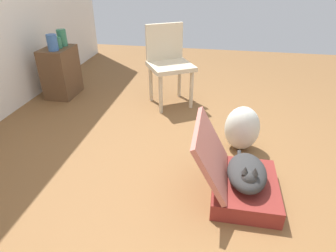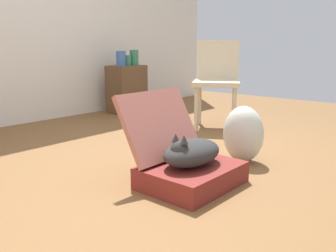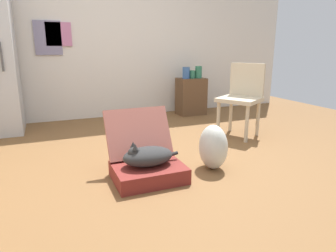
{
  "view_description": "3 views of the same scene",
  "coord_description": "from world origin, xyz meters",
  "px_view_note": "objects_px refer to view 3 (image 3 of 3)",
  "views": [
    {
      "loc": [
        -2.1,
        -0.14,
        1.55
      ],
      "look_at": [
        -0.16,
        0.21,
        0.43
      ],
      "focal_mm": 31.11,
      "sensor_mm": 36.0,
      "label": 1
    },
    {
      "loc": [
        -2.1,
        -1.71,
        0.86
      ],
      "look_at": [
        -0.22,
        -0.09,
        0.32
      ],
      "focal_mm": 38.9,
      "sensor_mm": 36.0,
      "label": 2
    },
    {
      "loc": [
        -1.13,
        -2.72,
        1.13
      ],
      "look_at": [
        -0.02,
        -0.03,
        0.36
      ],
      "focal_mm": 32.09,
      "sensor_mm": 36.0,
      "label": 3
    }
  ],
  "objects_px": {
    "vase_short": "(198,72)",
    "side_table": "(191,96)",
    "cat": "(147,156)",
    "chair": "(242,96)",
    "suitcase_base": "(148,172)",
    "vase_tall": "(186,73)",
    "vase_round": "(192,74)",
    "plastic_bag_white": "(213,147)"
  },
  "relations": [
    {
      "from": "cat",
      "to": "vase_tall",
      "type": "height_order",
      "value": "vase_tall"
    },
    {
      "from": "suitcase_base",
      "to": "side_table",
      "type": "height_order",
      "value": "side_table"
    },
    {
      "from": "cat",
      "to": "vase_short",
      "type": "height_order",
      "value": "vase_short"
    },
    {
      "from": "plastic_bag_white",
      "to": "chair",
      "type": "relative_size",
      "value": 0.46
    },
    {
      "from": "plastic_bag_white",
      "to": "vase_round",
      "type": "height_order",
      "value": "vase_round"
    },
    {
      "from": "cat",
      "to": "vase_round",
      "type": "xyz_separation_m",
      "value": [
        1.55,
        2.22,
        0.47
      ]
    },
    {
      "from": "suitcase_base",
      "to": "cat",
      "type": "xyz_separation_m",
      "value": [
        -0.01,
        0.0,
        0.15
      ]
    },
    {
      "from": "vase_short",
      "to": "cat",
      "type": "bearing_deg",
      "value": -126.84
    },
    {
      "from": "chair",
      "to": "cat",
      "type": "bearing_deg",
      "value": -92.39
    },
    {
      "from": "side_table",
      "to": "plastic_bag_white",
      "type": "bearing_deg",
      "value": -111.61
    },
    {
      "from": "vase_tall",
      "to": "cat",
      "type": "bearing_deg",
      "value": -122.81
    },
    {
      "from": "side_table",
      "to": "vase_round",
      "type": "xyz_separation_m",
      "value": [
        0.0,
        -0.03,
        0.38
      ]
    },
    {
      "from": "cat",
      "to": "vase_round",
      "type": "distance_m",
      "value": 2.75
    },
    {
      "from": "cat",
      "to": "plastic_bag_white",
      "type": "height_order",
      "value": "plastic_bag_white"
    },
    {
      "from": "cat",
      "to": "side_table",
      "type": "distance_m",
      "value": 2.74
    },
    {
      "from": "vase_tall",
      "to": "vase_round",
      "type": "bearing_deg",
      "value": -0.01
    },
    {
      "from": "plastic_bag_white",
      "to": "vase_short",
      "type": "xyz_separation_m",
      "value": [
        1.01,
        2.21,
        0.51
      ]
    },
    {
      "from": "vase_tall",
      "to": "chair",
      "type": "height_order",
      "value": "chair"
    },
    {
      "from": "vase_tall",
      "to": "vase_round",
      "type": "relative_size",
      "value": 1.44
    },
    {
      "from": "plastic_bag_white",
      "to": "vase_short",
      "type": "height_order",
      "value": "vase_short"
    },
    {
      "from": "chair",
      "to": "vase_tall",
      "type": "bearing_deg",
      "value": 154.88
    },
    {
      "from": "cat",
      "to": "plastic_bag_white",
      "type": "xyz_separation_m",
      "value": [
        0.66,
        0.01,
        -0.01
      ]
    },
    {
      "from": "suitcase_base",
      "to": "plastic_bag_white",
      "type": "relative_size",
      "value": 1.41
    },
    {
      "from": "side_table",
      "to": "suitcase_base",
      "type": "bearing_deg",
      "value": -124.35
    },
    {
      "from": "vase_round",
      "to": "chair",
      "type": "xyz_separation_m",
      "value": [
        0.02,
        -1.37,
        -0.16
      ]
    },
    {
      "from": "vase_short",
      "to": "chair",
      "type": "xyz_separation_m",
      "value": [
        -0.09,
        -1.36,
        -0.2
      ]
    },
    {
      "from": "side_table",
      "to": "vase_short",
      "type": "bearing_deg",
      "value": -15.74
    },
    {
      "from": "plastic_bag_white",
      "to": "chair",
      "type": "xyz_separation_m",
      "value": [
        0.91,
        0.85,
        0.31
      ]
    },
    {
      "from": "side_table",
      "to": "vase_round",
      "type": "bearing_deg",
      "value": -90.0
    },
    {
      "from": "plastic_bag_white",
      "to": "suitcase_base",
      "type": "bearing_deg",
      "value": -179.26
    },
    {
      "from": "side_table",
      "to": "cat",
      "type": "bearing_deg",
      "value": -124.5
    },
    {
      "from": "suitcase_base",
      "to": "cat",
      "type": "bearing_deg",
      "value": 177.26
    },
    {
      "from": "side_table",
      "to": "vase_tall",
      "type": "xyz_separation_m",
      "value": [
        -0.12,
        -0.03,
        0.4
      ]
    },
    {
      "from": "suitcase_base",
      "to": "side_table",
      "type": "bearing_deg",
      "value": 55.65
    },
    {
      "from": "chair",
      "to": "vase_short",
      "type": "bearing_deg",
      "value": 145.24
    },
    {
      "from": "plastic_bag_white",
      "to": "vase_tall",
      "type": "xyz_separation_m",
      "value": [
        0.77,
        2.22,
        0.5
      ]
    },
    {
      "from": "vase_short",
      "to": "side_table",
      "type": "bearing_deg",
      "value": 164.26
    },
    {
      "from": "side_table",
      "to": "vase_tall",
      "type": "relative_size",
      "value": 3.31
    },
    {
      "from": "suitcase_base",
      "to": "vase_tall",
      "type": "xyz_separation_m",
      "value": [
        1.43,
        2.22,
        0.65
      ]
    },
    {
      "from": "cat",
      "to": "vase_round",
      "type": "height_order",
      "value": "vase_round"
    },
    {
      "from": "vase_short",
      "to": "chair",
      "type": "height_order",
      "value": "chair"
    },
    {
      "from": "cat",
      "to": "chair",
      "type": "relative_size",
      "value": 0.56
    }
  ]
}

